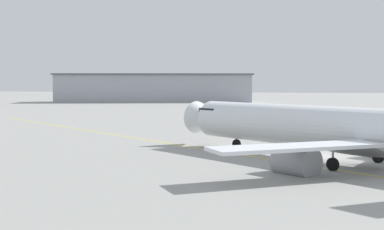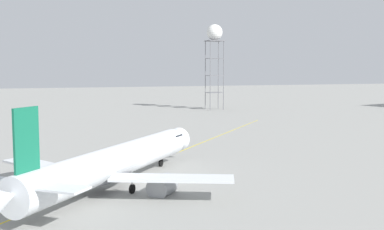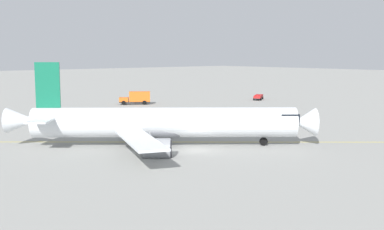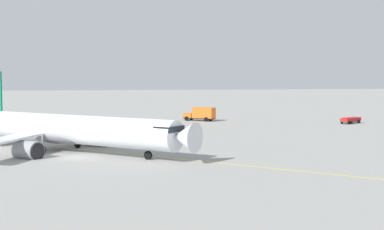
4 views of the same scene
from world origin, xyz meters
TOP-DOWN VIEW (x-y plane):
  - ground_plane at (0.00, 0.00)m, footprint 600.00×600.00m
  - airliner_main at (5.22, 1.68)m, footprint 29.62×33.61m
  - terminal_shed at (-130.72, -52.27)m, footprint 33.36×71.53m
  - taxiway_centreline at (5.12, -2.59)m, footprint 100.71×115.61m

SIDE VIEW (x-z plane):
  - ground_plane at x=0.00m, z-range 0.00..0.00m
  - taxiway_centreline at x=5.12m, z-range 0.00..0.01m
  - airliner_main at x=5.22m, z-range -2.79..8.68m
  - terminal_shed at x=-130.72m, z-range 0.02..10.16m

